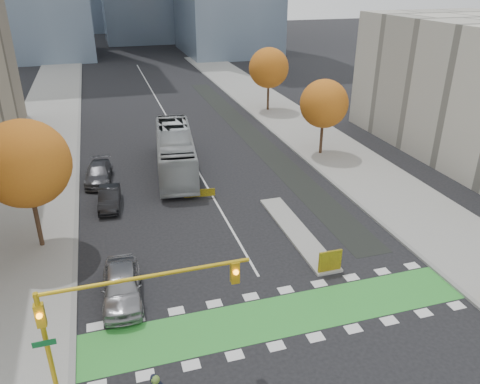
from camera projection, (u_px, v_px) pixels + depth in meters
ground at (293, 336)px, 22.23m from camera, size 300.00×300.00×0.00m
sidewalk_west at (30, 196)px, 35.97m from camera, size 7.00×120.00×0.15m
sidewalk_east at (344, 159)px, 43.05m from camera, size 7.00×120.00×0.15m
curb_west at (77, 190)px, 36.89m from camera, size 0.30×120.00×0.16m
curb_east at (310, 163)px, 42.13m from camera, size 0.30×120.00×0.16m
bike_crossing at (281, 316)px, 23.52m from camera, size 20.00×3.00×0.01m
centre_line at (165, 114)px, 56.86m from camera, size 0.15×70.00×0.01m
bike_lane_paint at (249, 133)px, 50.17m from camera, size 2.50×50.00×0.01m
median_island at (296, 231)px, 31.04m from camera, size 1.60×10.00×0.16m
hazard_board at (330, 261)px, 26.57m from camera, size 1.40×0.12×1.30m
tree_west at (25, 164)px, 27.08m from camera, size 5.20×5.20×8.22m
tree_east_near at (324, 104)px, 42.35m from camera, size 4.40×4.40×7.08m
tree_east_far at (269, 68)px, 56.17m from camera, size 4.80×4.80×7.65m
traffic_signal_west at (112, 306)px, 17.99m from camera, size 8.53×0.56×5.20m
bus at (175, 151)px, 40.05m from camera, size 4.48×12.94×3.53m
parked_car_a at (122, 286)px, 24.38m from camera, size 2.30×5.15×1.72m
parked_car_b at (109, 198)px, 34.21m from camera, size 1.82×4.27×1.37m
parked_car_c at (99, 173)px, 38.36m from camera, size 2.55×5.13×1.43m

